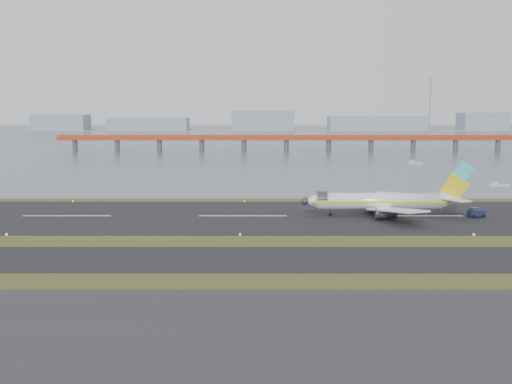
{
  "coord_description": "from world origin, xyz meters",
  "views": [
    {
      "loc": [
        3.21,
        -113.67,
        24.18
      ],
      "look_at": [
        3.05,
        22.0,
        6.61
      ],
      "focal_mm": 45.0,
      "sensor_mm": 36.0,
      "label": 1
    }
  ],
  "objects": [
    {
      "name": "bay_water",
      "position": [
        0.0,
        460.0,
        0.0
      ],
      "size": [
        1400.0,
        800.0,
        1.3
      ],
      "primitive_type": "cube",
      "color": "#475A66",
      "rests_on": "ground"
    },
    {
      "name": "workboat_near",
      "position": [
        79.1,
        86.56,
        0.5
      ],
      "size": [
        6.62,
        2.46,
        1.58
      ],
      "rotation": [
        0.0,
        0.0,
        -0.06
      ],
      "color": "#B6B6BA",
      "rests_on": "ground"
    },
    {
      "name": "taxiway_strip",
      "position": [
        0.0,
        -12.0,
        0.05
      ],
      "size": [
        1000.0,
        18.0,
        0.1
      ],
      "primitive_type": "cube",
      "color": "black",
      "rests_on": "ground"
    },
    {
      "name": "apron_strip",
      "position": [
        0.0,
        -55.0,
        0.05
      ],
      "size": [
        1000.0,
        50.0,
        0.1
      ],
      "primitive_type": "cube",
      "color": "#2A2A2C",
      "rests_on": "ground"
    },
    {
      "name": "red_pier",
      "position": [
        20.0,
        250.0,
        7.28
      ],
      "size": [
        260.0,
        5.0,
        10.2
      ],
      "color": "#A43B1C",
      "rests_on": "ground"
    },
    {
      "name": "ground",
      "position": [
        0.0,
        0.0,
        0.0
      ],
      "size": [
        1000.0,
        1000.0,
        0.0
      ],
      "primitive_type": "plane",
      "color": "#2E4016",
      "rests_on": "ground"
    },
    {
      "name": "pushback_tug",
      "position": [
        52.46,
        28.42,
        1.11
      ],
      "size": [
        3.9,
        2.73,
        2.29
      ],
      "rotation": [
        0.0,
        0.0,
        0.21
      ],
      "color": "#131C36",
      "rests_on": "ground"
    },
    {
      "name": "runway_strip",
      "position": [
        0.0,
        30.0,
        0.05
      ],
      "size": [
        1000.0,
        45.0,
        0.1
      ],
      "primitive_type": "cube",
      "color": "black",
      "rests_on": "ground"
    },
    {
      "name": "far_shoreline",
      "position": [
        13.62,
        620.0,
        6.07
      ],
      "size": [
        1400.0,
        80.0,
        60.5
      ],
      "color": "#8D97A6",
      "rests_on": "ground"
    },
    {
      "name": "seawall",
      "position": [
        0.0,
        60.0,
        0.5
      ],
      "size": [
        1000.0,
        2.5,
        1.0
      ],
      "primitive_type": "cube",
      "color": "gray",
      "rests_on": "ground"
    },
    {
      "name": "workboat_far",
      "position": [
        73.39,
        169.22,
        0.53
      ],
      "size": [
        7.17,
        4.58,
        1.67
      ],
      "rotation": [
        0.0,
        0.0,
        -0.39
      ],
      "color": "#B6B6BA",
      "rests_on": "ground"
    },
    {
      "name": "airliner",
      "position": [
        32.45,
        29.86,
        3.46
      ],
      "size": [
        38.52,
        32.89,
        12.8
      ],
      "color": "white",
      "rests_on": "ground"
    }
  ]
}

